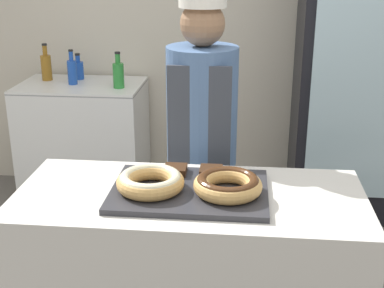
{
  "coord_description": "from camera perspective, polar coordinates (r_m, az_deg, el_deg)",
  "views": [
    {
      "loc": [
        0.21,
        -1.97,
        1.84
      ],
      "look_at": [
        0.0,
        0.1,
        1.08
      ],
      "focal_mm": 50.0,
      "sensor_mm": 36.0,
      "label": 1
    }
  ],
  "objects": [
    {
      "name": "bottle_blue_b",
      "position": [
        4.01,
        -12.66,
        7.61
      ],
      "size": [
        0.07,
        0.07,
        0.25
      ],
      "color": "#1E4CB2",
      "rests_on": "chest_freezer"
    },
    {
      "name": "serving_tray",
      "position": [
        2.18,
        -0.26,
        -5.04
      ],
      "size": [
        0.63,
        0.45,
        0.02
      ],
      "color": "#2D2D33",
      "rests_on": "display_counter"
    },
    {
      "name": "wall_back",
      "position": [
        4.13,
        2.89,
        13.21
      ],
      "size": [
        8.0,
        0.06,
        2.7
      ],
      "color": "beige",
      "rests_on": "ground_plane"
    },
    {
      "name": "beverage_fridge",
      "position": [
        3.9,
        16.33,
        6.56
      ],
      "size": [
        0.71,
        0.61,
        1.97
      ],
      "color": "black",
      "rests_on": "ground_plane"
    },
    {
      "name": "bottle_amber",
      "position": [
        4.19,
        -15.28,
        8.01
      ],
      "size": [
        0.08,
        0.08,
        0.28
      ],
      "color": "#99661E",
      "rests_on": "chest_freezer"
    },
    {
      "name": "brownie_back_left",
      "position": [
        2.32,
        -1.79,
        -2.77
      ],
      "size": [
        0.1,
        0.1,
        0.03
      ],
      "color": "#382111",
      "rests_on": "serving_tray"
    },
    {
      "name": "baker_person",
      "position": [
        2.74,
        0.96,
        -0.49
      ],
      "size": [
        0.36,
        0.36,
        1.65
      ],
      "color": "#4C4C51",
      "rests_on": "ground_plane"
    },
    {
      "name": "bottle_blue",
      "position": [
        4.17,
        -12.01,
        7.8
      ],
      "size": [
        0.08,
        0.08,
        0.2
      ],
      "color": "#1E4CB2",
      "rests_on": "chest_freezer"
    },
    {
      "name": "donut_light_glaze",
      "position": [
        2.16,
        -4.47,
        -3.93
      ],
      "size": [
        0.27,
        0.27,
        0.07
      ],
      "color": "tan",
      "rests_on": "serving_tray"
    },
    {
      "name": "donut_chocolate_glaze",
      "position": [
        2.13,
        3.84,
        -4.28
      ],
      "size": [
        0.27,
        0.27,
        0.07
      ],
      "color": "tan",
      "rests_on": "serving_tray"
    },
    {
      "name": "display_counter",
      "position": [
        2.42,
        -0.25,
        -15.02
      ],
      "size": [
        1.43,
        0.64,
        0.9
      ],
      "color": "beige",
      "rests_on": "ground_plane"
    },
    {
      "name": "chest_freezer",
      "position": [
        4.16,
        -11.38,
        0.27
      ],
      "size": [
        0.91,
        0.59,
        0.91
      ],
      "color": "white",
      "rests_on": "ground_plane"
    },
    {
      "name": "brownie_back_right",
      "position": [
        2.3,
        2.05,
        -2.92
      ],
      "size": [
        0.1,
        0.1,
        0.03
      ],
      "color": "#382111",
      "rests_on": "serving_tray"
    },
    {
      "name": "bottle_green",
      "position": [
        3.85,
        -7.86,
        7.4
      ],
      "size": [
        0.08,
        0.08,
        0.26
      ],
      "color": "#2D8C38",
      "rests_on": "chest_freezer"
    }
  ]
}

